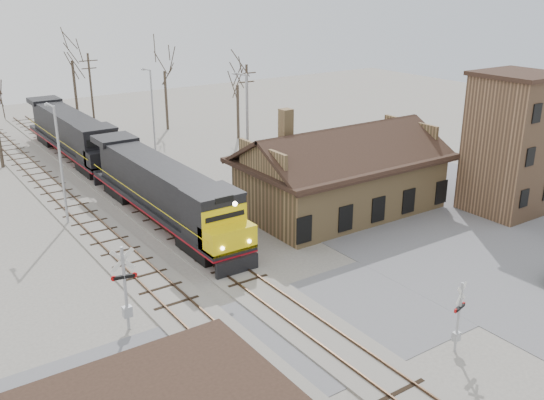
{
  "coord_description": "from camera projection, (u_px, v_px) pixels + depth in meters",
  "views": [
    {
      "loc": [
        -16.43,
        -20.32,
        16.21
      ],
      "look_at": [
        3.73,
        9.0,
        3.38
      ],
      "focal_mm": 40.0,
      "sensor_mm": 36.0,
      "label": 1
    }
  ],
  "objects": [
    {
      "name": "crossbuck_near",
      "position": [
        458.0,
        319.0,
        27.62
      ],
      "size": [
        1.01,
        0.34,
        3.58
      ],
      "rotation": [
        0.0,
        0.0,
        0.24
      ],
      "color": "#A5A8AD",
      "rests_on": "ground"
    },
    {
      "name": "ground",
      "position": [
        313.0,
        329.0,
        30.01
      ],
      "size": [
        140.0,
        140.0,
        0.0
      ],
      "primitive_type": "plane",
      "color": "#9E998F",
      "rests_on": "ground"
    },
    {
      "name": "streetlight_a",
      "position": [
        60.0,
        159.0,
        41.55
      ],
      "size": [
        0.25,
        2.04,
        8.47
      ],
      "color": "#A5A8AD",
      "rests_on": "ground"
    },
    {
      "name": "depot",
      "position": [
        341.0,
        180.0,
        44.88
      ],
      "size": [
        15.2,
        9.31,
        7.9
      ],
      "color": "#A28354",
      "rests_on": "ground"
    },
    {
      "name": "track_main",
      "position": [
        178.0,
        231.0,
        41.61
      ],
      "size": [
        3.4,
        90.0,
        0.24
      ],
      "color": "#9E998F",
      "rests_on": "ground"
    },
    {
      "name": "locomotive_lead",
      "position": [
        165.0,
        193.0,
        42.16
      ],
      "size": [
        3.04,
        20.37,
        4.52
      ],
      "color": "black",
      "rests_on": "ground"
    },
    {
      "name": "crossbuck_far",
      "position": [
        126.0,
        292.0,
        29.29
      ],
      "size": [
        1.26,
        0.36,
        4.47
      ],
      "rotation": [
        0.0,
        0.0,
        2.93
      ],
      "color": "#A5A8AD",
      "rests_on": "ground"
    },
    {
      "name": "utility_pole_c",
      "position": [
        247.0,
        111.0,
        57.05
      ],
      "size": [
        2.0,
        0.24,
        9.08
      ],
      "color": "#382D23",
      "rests_on": "ground"
    },
    {
      "name": "tree_e",
      "position": [
        237.0,
        76.0,
        64.35
      ],
      "size": [
        3.9,
        3.9,
        9.56
      ],
      "color": "#382D23",
      "rests_on": "ground"
    },
    {
      "name": "locomotive_trailing",
      "position": [
        73.0,
        135.0,
        58.16
      ],
      "size": [
        3.04,
        20.37,
        4.28
      ],
      "color": "black",
      "rests_on": "ground"
    },
    {
      "name": "parking_lot",
      "position": [
        479.0,
        226.0,
        42.69
      ],
      "size": [
        22.0,
        26.0,
        0.03
      ],
      "primitive_type": "cube",
      "color": "slate",
      "rests_on": "ground"
    },
    {
      "name": "tree_c",
      "position": [
        71.0,
        49.0,
        67.6
      ],
      "size": [
        5.26,
        5.26,
        12.88
      ],
      "color": "#382D23",
      "rests_on": "ground"
    },
    {
      "name": "tree_d",
      "position": [
        164.0,
        61.0,
        68.1
      ],
      "size": [
        4.49,
        4.49,
        10.99
      ],
      "color": "#382D23",
      "rests_on": "ground"
    },
    {
      "name": "signal_tower",
      "position": [
        514.0,
        144.0,
        44.09
      ],
      "size": [
        6.0,
        5.4,
        10.3
      ],
      "color": "#926A4A",
      "rests_on": "ground"
    },
    {
      "name": "streetlight_b",
      "position": [
        246.0,
        128.0,
        47.85
      ],
      "size": [
        0.25,
        2.04,
        9.59
      ],
      "color": "#A5A8AD",
      "rests_on": "ground"
    },
    {
      "name": "streetlight_c",
      "position": [
        152.0,
        107.0,
        59.07
      ],
      "size": [
        0.25,
        2.04,
        8.36
      ],
      "color": "#A5A8AD",
      "rests_on": "ground"
    },
    {
      "name": "utility_pole_b",
      "position": [
        92.0,
        94.0,
        65.68
      ],
      "size": [
        2.0,
        0.24,
        9.11
      ],
      "color": "#382D23",
      "rests_on": "ground"
    },
    {
      "name": "track_siding",
      "position": [
        115.0,
        247.0,
        39.21
      ],
      "size": [
        3.4,
        90.0,
        0.24
      ],
      "color": "#9E998F",
      "rests_on": "ground"
    },
    {
      "name": "road",
      "position": [
        313.0,
        329.0,
        30.0
      ],
      "size": [
        60.0,
        9.0,
        0.03
      ],
      "primitive_type": "cube",
      "color": "slate",
      "rests_on": "ground"
    }
  ]
}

